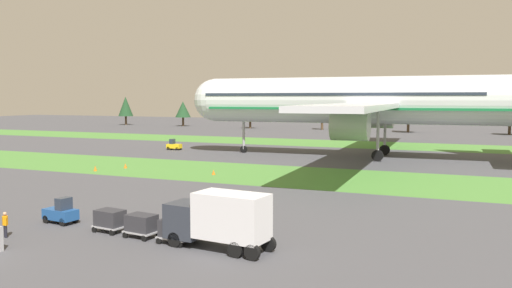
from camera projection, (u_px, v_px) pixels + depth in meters
The scene contains 15 objects.
grass_strip_near at pixel (236, 172), 65.18m from camera, with size 320.00×16.76×0.01m, color #4C8438.
grass_strip_far at pixel (329, 143), 106.95m from camera, with size 320.00×16.76×0.01m, color #4C8438.
airliner at pixel (365, 100), 80.79m from camera, with size 59.38×73.47×25.23m.
baggage_tug at pixel (61, 212), 38.60m from camera, with size 2.74×1.60×1.97m.
cargo_dolly_lead at pixel (110, 219), 36.11m from camera, with size 2.36×1.75×1.55m.
cargo_dolly_second at pixel (142, 224), 34.68m from camera, with size 2.36×1.75×1.55m.
cargo_dolly_third at pixel (176, 229), 33.25m from camera, with size 2.36×1.75×1.55m.
catering_truck at pixel (219, 218), 31.91m from camera, with size 7.17×3.05×3.58m.
pushback_tractor at pixel (174, 145), 93.48m from camera, with size 2.65×1.40×1.97m.
ground_crew_marshaller at pixel (5, 224), 34.64m from camera, with size 0.49×0.36×1.74m.
ground_crew_loader at pixel (176, 225), 34.32m from camera, with size 0.36×0.53×1.74m.
taxiway_marker_0 at pixel (125, 166), 69.06m from camera, with size 0.44×0.44×0.64m, color orange.
taxiway_marker_1 at pixel (214, 172), 63.06m from camera, with size 0.44×0.44×0.60m, color orange.
taxiway_marker_2 at pixel (95, 168), 66.34m from camera, with size 0.44×0.44×0.68m, color orange.
distant_tree_line at pixel (401, 107), 143.50m from camera, with size 176.15×10.60×12.27m.
Camera 1 is at (27.50, -20.47, 9.34)m, focal length 36.26 mm.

